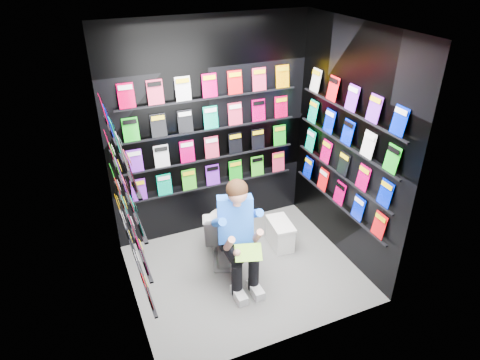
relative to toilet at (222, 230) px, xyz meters
name	(u,v)px	position (x,y,z in m)	size (l,w,h in m)	color
floor	(245,272)	(0.12, -0.37, -0.37)	(2.40, 2.40, 0.00)	#5D5D5B
ceiling	(246,29)	(0.12, -0.37, 2.23)	(2.40, 2.40, 0.00)	white
wall_back	(210,132)	(0.12, 0.63, 0.93)	(2.40, 0.04, 2.60)	black
wall_front	(297,224)	(0.12, -1.37, 0.93)	(2.40, 0.04, 2.60)	black
wall_left	(120,194)	(-1.08, -0.37, 0.93)	(0.04, 2.00, 2.60)	black
wall_right	(348,148)	(1.32, -0.37, 0.93)	(0.04, 2.00, 2.60)	black
comics_back	(211,133)	(0.12, 0.60, 0.94)	(2.10, 0.06, 1.37)	#BB0033
comics_left	(123,193)	(-1.05, -0.37, 0.94)	(0.06, 1.70, 1.37)	#BB0033
comics_right	(346,148)	(1.29, -0.37, 0.94)	(0.06, 1.70, 1.37)	#BB0033
toilet	(222,230)	(0.00, 0.00, 0.00)	(0.42, 0.75, 0.73)	white
longbox	(280,235)	(0.71, -0.09, -0.22)	(0.22, 0.40, 0.30)	silver
longbox_lid	(281,224)	(0.71, -0.09, -0.05)	(0.24, 0.42, 0.03)	silver
reader	(234,219)	(0.00, -0.38, 0.38)	(0.49, 0.72, 1.32)	blue
held_comic	(248,253)	(0.00, -0.73, 0.21)	(0.26, 0.01, 0.18)	#229349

